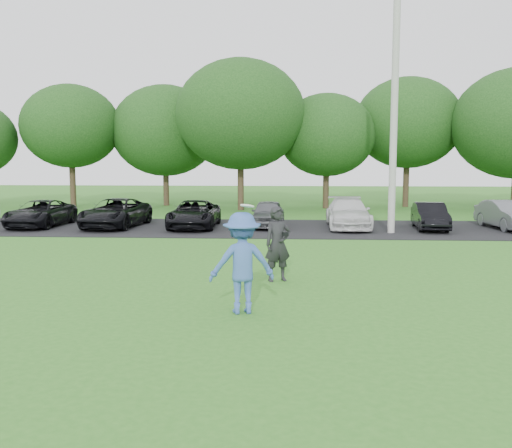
# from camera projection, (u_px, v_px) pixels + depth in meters

# --- Properties ---
(ground) EXTENTS (100.00, 100.00, 0.00)m
(ground) POSITION_uv_depth(u_px,v_px,m) (245.00, 307.00, 11.63)
(ground) COLOR #2F7020
(ground) RESTS_ON ground
(parking_lot) EXTENTS (32.00, 6.50, 0.03)m
(parking_lot) POSITION_uv_depth(u_px,v_px,m) (270.00, 228.00, 24.52)
(parking_lot) COLOR black
(parking_lot) RESTS_ON ground
(utility_pole) EXTENTS (0.28, 0.28, 10.68)m
(utility_pole) POSITION_uv_depth(u_px,v_px,m) (395.00, 98.00, 22.27)
(utility_pole) COLOR #AFAEA9
(utility_pole) RESTS_ON ground
(frisbee_player) EXTENTS (1.42, 1.01, 2.17)m
(frisbee_player) POSITION_uv_depth(u_px,v_px,m) (242.00, 263.00, 11.12)
(frisbee_player) COLOR #3C5FAA
(frisbee_player) RESTS_ON ground
(camera_bystander) EXTENTS (0.79, 0.67, 1.85)m
(camera_bystander) POSITION_uv_depth(u_px,v_px,m) (278.00, 244.00, 13.99)
(camera_bystander) COLOR black
(camera_bystander) RESTS_ON ground
(parked_cars) EXTENTS (28.30, 4.86, 1.26)m
(parked_cars) POSITION_uv_depth(u_px,v_px,m) (249.00, 214.00, 24.50)
(parked_cars) COLOR silver
(parked_cars) RESTS_ON parking_lot
(tree_row) EXTENTS (42.39, 9.85, 8.64)m
(tree_row) POSITION_uv_depth(u_px,v_px,m) (302.00, 125.00, 33.53)
(tree_row) COLOR #38281C
(tree_row) RESTS_ON ground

